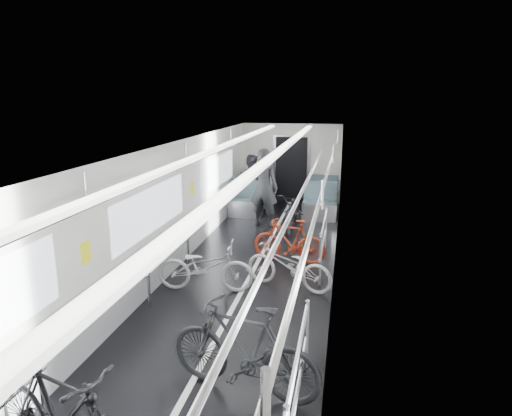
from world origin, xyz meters
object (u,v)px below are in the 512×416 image
at_px(bike_left_far, 205,267).
at_px(person_standing, 264,188).
at_px(person_seated, 251,183).
at_px(bike_right_far, 289,241).
at_px(bike_aisle, 294,210).
at_px(bike_right_mid, 288,266).
at_px(bike_right_near, 244,348).

xyz_separation_m(bike_left_far, person_standing, (0.27, 4.04, 0.57)).
bearing_deg(person_seated, bike_right_far, 117.75).
bearing_deg(bike_aisle, person_seated, 133.83).
bearing_deg(bike_right_mid, bike_right_near, 14.21).
distance_m(bike_right_far, bike_aisle, 2.31).
relative_size(bike_right_mid, bike_right_far, 1.06).
distance_m(bike_right_mid, bike_right_far, 1.28).
relative_size(bike_right_near, bike_right_far, 1.23).
height_order(bike_right_mid, person_seated, person_seated).
xyz_separation_m(bike_right_mid, person_standing, (-1.10, 3.68, 0.58)).
bearing_deg(bike_right_mid, person_seated, -144.83).
relative_size(bike_left_far, person_standing, 0.82).
bearing_deg(person_seated, bike_right_mid, 114.16).
relative_size(bike_aisle, person_seated, 1.12).
distance_m(bike_right_far, person_standing, 2.65).
distance_m(bike_left_far, person_seated, 5.63).
bearing_deg(bike_aisle, bike_left_far, -101.43).
distance_m(bike_left_far, bike_right_mid, 1.41).
distance_m(bike_left_far, bike_right_far, 2.04).
height_order(bike_right_far, bike_aisle, bike_aisle).
bearing_deg(bike_left_far, bike_right_far, -42.49).
bearing_deg(bike_right_far, person_standing, -151.04).
relative_size(bike_right_near, bike_right_mid, 1.15).
distance_m(bike_right_near, person_seated, 8.32).
height_order(bike_right_far, person_standing, person_standing).
relative_size(bike_aisle, person_standing, 0.91).
bearing_deg(bike_left_far, person_seated, -1.67).
bearing_deg(person_standing, bike_left_far, 95.49).
bearing_deg(bike_right_far, bike_left_far, -29.43).
bearing_deg(person_standing, bike_right_far, 120.86).
bearing_deg(bike_right_far, bike_right_mid, 13.78).
bearing_deg(bike_left_far, bike_right_near, -159.76).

